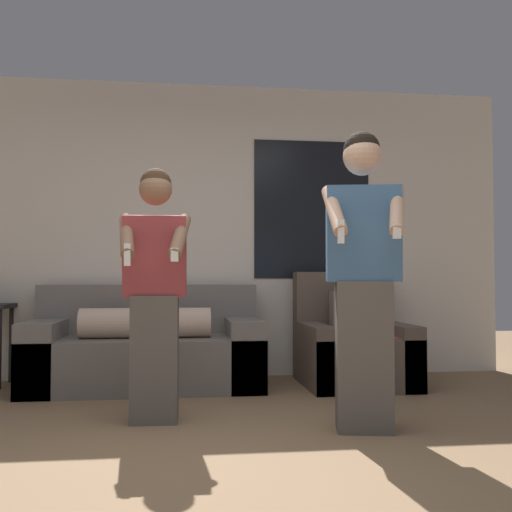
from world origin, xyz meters
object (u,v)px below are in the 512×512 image
couch (147,350)px  person_right (363,276)px  person_left (155,292)px  armchair (353,348)px

couch → person_right: 2.19m
person_left → person_right: bearing=-17.0°
couch → armchair: 1.74m
person_left → person_right: person_right is taller
armchair → person_right: (-0.39, -1.54, 0.60)m
armchair → couch: bearing=177.3°
couch → armchair: (1.73, -0.08, 0.01)m
person_left → person_right: 1.29m
couch → person_right: bearing=-50.3°
armchair → person_right: person_right is taller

